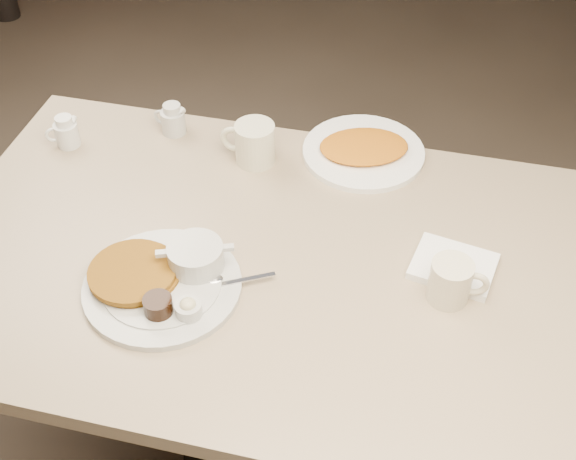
% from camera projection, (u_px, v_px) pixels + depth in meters
% --- Properties ---
extents(diner_table, '(1.50, 0.90, 0.75)m').
position_uv_depth(diner_table, '(286.00, 314.00, 1.68)').
color(diner_table, tan).
rests_on(diner_table, ground).
extents(main_plate, '(0.42, 0.41, 0.07)m').
position_uv_depth(main_plate, '(165.00, 277.00, 1.50)').
color(main_plate, '#BCBCB7').
rests_on(main_plate, diner_table).
extents(coffee_mug_near, '(0.12, 0.09, 0.09)m').
position_uv_depth(coffee_mug_near, '(452.00, 281.00, 1.46)').
color(coffee_mug_near, beige).
rests_on(coffee_mug_near, diner_table).
extents(napkin, '(0.18, 0.16, 0.02)m').
position_uv_depth(napkin, '(453.00, 266.00, 1.54)').
color(napkin, white).
rests_on(napkin, diner_table).
extents(coffee_mug_far, '(0.14, 0.10, 0.10)m').
position_uv_depth(coffee_mug_far, '(253.00, 143.00, 1.77)').
color(coffee_mug_far, beige).
rests_on(coffee_mug_far, diner_table).
extents(creamer_left, '(0.08, 0.07, 0.08)m').
position_uv_depth(creamer_left, '(66.00, 132.00, 1.83)').
color(creamer_left, white).
rests_on(creamer_left, diner_table).
extents(creamer_right, '(0.09, 0.08, 0.08)m').
position_uv_depth(creamer_right, '(173.00, 120.00, 1.86)').
color(creamer_right, beige).
rests_on(creamer_right, diner_table).
extents(hash_plate, '(0.37, 0.37, 0.04)m').
position_uv_depth(hash_plate, '(364.00, 150.00, 1.81)').
color(hash_plate, white).
rests_on(hash_plate, diner_table).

